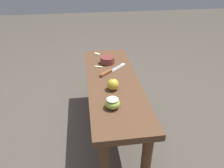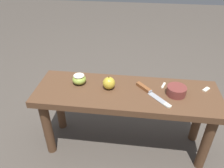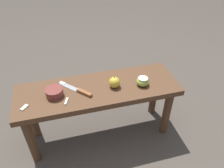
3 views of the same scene
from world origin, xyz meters
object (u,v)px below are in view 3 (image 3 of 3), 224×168
(wooden_bench, at_px, (99,97))
(apple_cut, at_px, (143,81))
(bowl, at_px, (54,92))
(knife, at_px, (80,91))
(apple_whole, at_px, (114,82))

(wooden_bench, relative_size, apple_cut, 12.92)
(wooden_bench, bearing_deg, bowl, -178.96)
(knife, distance_m, apple_cut, 0.42)
(apple_cut, bearing_deg, bowl, 175.94)
(bowl, bearing_deg, apple_whole, -1.74)
(knife, distance_m, apple_whole, 0.23)
(apple_cut, relative_size, bowl, 0.76)
(wooden_bench, xyz_separation_m, bowl, (-0.28, -0.01, 0.11))
(apple_whole, distance_m, bowl, 0.39)
(apple_whole, xyz_separation_m, apple_cut, (0.19, -0.03, -0.01))
(wooden_bench, relative_size, apple_whole, 13.00)
(apple_whole, bearing_deg, bowl, 178.26)
(wooden_bench, xyz_separation_m, apple_whole, (0.11, -0.02, 0.12))
(apple_cut, xyz_separation_m, bowl, (-0.58, 0.04, -0.00))
(wooden_bench, xyz_separation_m, apple_cut, (0.29, -0.05, 0.11))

